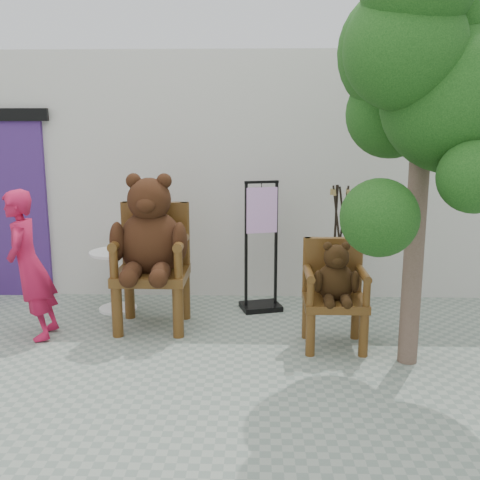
{
  "coord_description": "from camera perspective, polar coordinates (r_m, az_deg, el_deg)",
  "views": [
    {
      "loc": [
        0.2,
        -4.23,
        2.15
      ],
      "look_at": [
        0.03,
        1.52,
        0.95
      ],
      "focal_mm": 42.0,
      "sensor_mm": 36.0,
      "label": 1
    }
  ],
  "objects": [
    {
      "name": "person",
      "position": [
        5.98,
        -20.64,
        -2.46
      ],
      "size": [
        0.41,
        0.58,
        1.51
      ],
      "primitive_type": "imported",
      "rotation": [
        0.0,
        0.0,
        -1.48
      ],
      "color": "#B3163E",
      "rests_on": "ground"
    },
    {
      "name": "display_stand",
      "position": [
        6.51,
        2.15,
        -2.14
      ],
      "size": [
        0.53,
        0.46,
        1.51
      ],
      "rotation": [
        0.0,
        0.0,
        0.28
      ],
      "color": "black",
      "rests_on": "ground"
    },
    {
      "name": "stool_bucket",
      "position": [
        6.69,
        9.99,
        -1.41
      ],
      "size": [
        0.32,
        0.32,
        1.45
      ],
      "rotation": [
        0.0,
        0.0,
        -0.34
      ],
      "color": "white",
      "rests_on": "ground"
    },
    {
      "name": "back_wall",
      "position": [
        7.36,
        0.18,
        6.71
      ],
      "size": [
        9.0,
        1.0,
        3.0
      ],
      "primitive_type": "cube",
      "color": "beige",
      "rests_on": "ground"
    },
    {
      "name": "cafe_table",
      "position": [
        6.67,
        -12.42,
        -3.34
      ],
      "size": [
        0.6,
        0.6,
        0.7
      ],
      "rotation": [
        0.0,
        0.0,
        0.08
      ],
      "color": "white",
      "rests_on": "ground"
    },
    {
      "name": "tree",
      "position": [
        5.02,
        18.36,
        16.08
      ],
      "size": [
        1.54,
        1.83,
        3.6
      ],
      "rotation": [
        0.0,
        0.0,
        0.29
      ],
      "color": "#4D392E",
      "rests_on": "ground"
    },
    {
      "name": "chair_big",
      "position": [
        5.94,
        -9.05,
        -0.23
      ],
      "size": [
        0.8,
        0.87,
        1.65
      ],
      "color": "#472B0F",
      "rests_on": "ground"
    },
    {
      "name": "chair_small",
      "position": [
        5.51,
        9.61,
        -4.39
      ],
      "size": [
        0.6,
        0.56,
        1.05
      ],
      "color": "#472B0F",
      "rests_on": "ground"
    },
    {
      "name": "ground_plane",
      "position": [
        4.75,
        -0.91,
        -15.15
      ],
      "size": [
        60.0,
        60.0,
        0.0
      ],
      "primitive_type": "plane",
      "color": "gray",
      "rests_on": "ground"
    }
  ]
}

